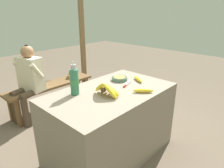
% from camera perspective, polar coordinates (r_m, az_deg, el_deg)
% --- Properties ---
extents(ground_plane, '(12.00, 12.00, 0.00)m').
position_cam_1_polar(ground_plane, '(2.41, -0.40, -18.90)').
color(ground_plane, brown).
extents(market_counter, '(1.33, 0.79, 0.76)m').
position_cam_1_polar(market_counter, '(2.19, -0.43, -11.20)').
color(market_counter, gray).
rests_on(market_counter, ground_plane).
extents(banana_bunch_ripe, '(0.20, 0.31, 0.15)m').
position_cam_1_polar(banana_bunch_ripe, '(1.88, -1.63, -1.30)').
color(banana_bunch_ripe, '#4C381E').
rests_on(banana_bunch_ripe, market_counter).
extents(serving_bowl, '(0.18, 0.18, 0.04)m').
position_cam_1_polar(serving_bowl, '(2.31, 2.16, 1.63)').
color(serving_bowl, '#4C6B5B').
rests_on(serving_bowl, market_counter).
extents(water_bottle, '(0.08, 0.08, 0.33)m').
position_cam_1_polar(water_bottle, '(1.92, -10.69, 0.74)').
color(water_bottle, '#337556').
rests_on(water_bottle, market_counter).
extents(loose_banana_front, '(0.17, 0.18, 0.04)m').
position_cam_1_polar(loose_banana_front, '(1.99, 8.93, -1.89)').
color(loose_banana_front, yellow).
rests_on(loose_banana_front, market_counter).
extents(loose_banana_side, '(0.14, 0.19, 0.04)m').
position_cam_1_polar(loose_banana_side, '(2.30, 7.49, 1.40)').
color(loose_banana_side, yellow).
rests_on(loose_banana_side, market_counter).
extents(knife, '(0.20, 0.09, 0.02)m').
position_cam_1_polar(knife, '(2.15, 4.06, -0.18)').
color(knife, '#BCBCC1').
rests_on(knife, market_counter).
extents(wooden_bench, '(1.40, 0.32, 0.44)m').
position_cam_1_polar(wooden_bench, '(3.29, -16.94, -1.20)').
color(wooden_bench, brown).
rests_on(wooden_bench, ground_plane).
extents(seated_vendor, '(0.46, 0.43, 1.09)m').
position_cam_1_polar(seated_vendor, '(3.01, -22.80, 1.50)').
color(seated_vendor, '#473828').
rests_on(seated_vendor, ground_plane).
extents(banana_bunch_green, '(0.18, 0.27, 0.14)m').
position_cam_1_polar(banana_bunch_green, '(3.46, -11.33, 2.88)').
color(banana_bunch_green, '#4C381E').
rests_on(banana_bunch_green, wooden_bench).
extents(support_post_far, '(0.11, 0.11, 2.70)m').
position_cam_1_polar(support_post_far, '(3.98, -8.73, 17.77)').
color(support_post_far, brown).
rests_on(support_post_far, ground_plane).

